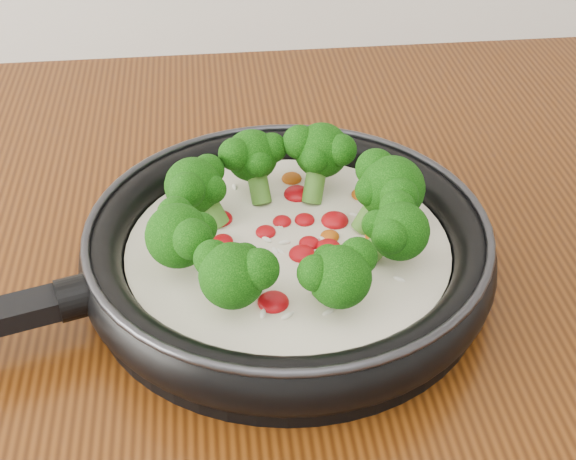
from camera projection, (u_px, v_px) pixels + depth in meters
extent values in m
cylinder|color=black|center=(288.00, 272.00, 0.67)|extent=(0.40, 0.40, 0.01)
torus|color=black|center=(288.00, 249.00, 0.66)|extent=(0.42, 0.42, 0.04)
torus|color=#2D2D33|center=(288.00, 226.00, 0.65)|extent=(0.40, 0.40, 0.01)
cylinder|color=black|center=(78.00, 297.00, 0.60)|extent=(0.04, 0.04, 0.03)
cylinder|color=white|center=(288.00, 256.00, 0.66)|extent=(0.33, 0.33, 0.02)
ellipsoid|color=#AA080E|center=(409.00, 236.00, 0.66)|extent=(0.02, 0.02, 0.01)
ellipsoid|color=#AA080E|center=(348.00, 251.00, 0.65)|extent=(0.02, 0.02, 0.01)
ellipsoid|color=#B24B0B|center=(378.00, 236.00, 0.66)|extent=(0.03, 0.03, 0.01)
ellipsoid|color=#AA080E|center=(328.00, 247.00, 0.65)|extent=(0.03, 0.03, 0.01)
ellipsoid|color=#AA080E|center=(273.00, 302.00, 0.60)|extent=(0.03, 0.03, 0.01)
ellipsoid|color=#B24B0B|center=(361.00, 195.00, 0.71)|extent=(0.02, 0.02, 0.01)
ellipsoid|color=#AA080E|center=(335.00, 221.00, 0.68)|extent=(0.03, 0.03, 0.01)
ellipsoid|color=#AA080E|center=(305.00, 220.00, 0.68)|extent=(0.02, 0.02, 0.01)
ellipsoid|color=#B24B0B|center=(292.00, 179.00, 0.73)|extent=(0.03, 0.03, 0.01)
ellipsoid|color=#AA080E|center=(266.00, 232.00, 0.67)|extent=(0.02, 0.02, 0.01)
ellipsoid|color=#AA080E|center=(309.00, 243.00, 0.66)|extent=(0.02, 0.02, 0.01)
ellipsoid|color=#B24B0B|center=(346.00, 273.00, 0.63)|extent=(0.02, 0.02, 0.01)
ellipsoid|color=#AA080E|center=(282.00, 221.00, 0.68)|extent=(0.02, 0.02, 0.01)
ellipsoid|color=#AA080E|center=(220.00, 219.00, 0.68)|extent=(0.03, 0.03, 0.01)
ellipsoid|color=#B24B0B|center=(330.00, 236.00, 0.66)|extent=(0.02, 0.02, 0.01)
ellipsoid|color=#AA080E|center=(297.00, 194.00, 0.71)|extent=(0.03, 0.03, 0.01)
ellipsoid|color=#AA080E|center=(223.00, 241.00, 0.66)|extent=(0.02, 0.02, 0.01)
ellipsoid|color=#B24B0B|center=(325.00, 289.00, 0.61)|extent=(0.02, 0.02, 0.01)
ellipsoid|color=#AA080E|center=(302.00, 254.00, 0.64)|extent=(0.02, 0.02, 0.01)
ellipsoid|color=white|center=(287.00, 316.00, 0.59)|extent=(0.01, 0.01, 0.00)
ellipsoid|color=white|center=(284.00, 242.00, 0.66)|extent=(0.01, 0.01, 0.00)
ellipsoid|color=white|center=(298.00, 259.00, 0.64)|extent=(0.01, 0.01, 0.00)
ellipsoid|color=white|center=(367.00, 254.00, 0.65)|extent=(0.01, 0.01, 0.00)
ellipsoid|color=white|center=(222.00, 248.00, 0.65)|extent=(0.01, 0.01, 0.00)
ellipsoid|color=white|center=(263.00, 314.00, 0.59)|extent=(0.01, 0.01, 0.00)
ellipsoid|color=white|center=(334.00, 248.00, 0.65)|extent=(0.01, 0.01, 0.00)
ellipsoid|color=white|center=(235.00, 294.00, 0.60)|extent=(0.01, 0.01, 0.00)
ellipsoid|color=white|center=(306.00, 185.00, 0.73)|extent=(0.01, 0.01, 0.00)
ellipsoid|color=white|center=(235.00, 187.00, 0.72)|extent=(0.01, 0.01, 0.00)
ellipsoid|color=white|center=(279.00, 226.00, 0.68)|extent=(0.01, 0.01, 0.00)
ellipsoid|color=white|center=(328.00, 312.00, 0.59)|extent=(0.01, 0.01, 0.00)
ellipsoid|color=white|center=(399.00, 279.00, 0.62)|extent=(0.01, 0.01, 0.00)
ellipsoid|color=white|center=(323.00, 240.00, 0.66)|extent=(0.01, 0.01, 0.00)
ellipsoid|color=white|center=(291.00, 315.00, 0.59)|extent=(0.01, 0.01, 0.00)
ellipsoid|color=white|center=(267.00, 239.00, 0.66)|extent=(0.01, 0.01, 0.00)
ellipsoid|color=white|center=(308.00, 276.00, 0.63)|extent=(0.01, 0.01, 0.00)
ellipsoid|color=white|center=(245.00, 254.00, 0.64)|extent=(0.01, 0.01, 0.00)
ellipsoid|color=white|center=(275.00, 251.00, 0.65)|extent=(0.01, 0.01, 0.00)
ellipsoid|color=white|center=(281.00, 252.00, 0.65)|extent=(0.01, 0.01, 0.00)
ellipsoid|color=white|center=(354.00, 215.00, 0.69)|extent=(0.01, 0.01, 0.00)
cylinder|color=#548F2F|center=(371.00, 212.00, 0.67)|extent=(0.04, 0.02, 0.04)
sphere|color=black|center=(392.00, 189.00, 0.66)|extent=(0.07, 0.07, 0.05)
sphere|color=black|center=(376.00, 169.00, 0.67)|extent=(0.04, 0.04, 0.03)
sphere|color=black|center=(399.00, 196.00, 0.64)|extent=(0.04, 0.04, 0.03)
sphere|color=black|center=(371.00, 191.00, 0.65)|extent=(0.03, 0.03, 0.03)
cylinder|color=#548F2F|center=(315.00, 181.00, 0.70)|extent=(0.03, 0.04, 0.04)
sphere|color=black|center=(322.00, 150.00, 0.70)|extent=(0.06, 0.06, 0.05)
sphere|color=black|center=(300.00, 142.00, 0.70)|extent=(0.04, 0.04, 0.03)
sphere|color=black|center=(341.00, 150.00, 0.69)|extent=(0.03, 0.03, 0.03)
sphere|color=black|center=(315.00, 159.00, 0.69)|extent=(0.03, 0.03, 0.02)
cylinder|color=#548F2F|center=(259.00, 184.00, 0.70)|extent=(0.03, 0.04, 0.04)
sphere|color=black|center=(252.00, 155.00, 0.70)|extent=(0.06, 0.06, 0.05)
sphere|color=black|center=(235.00, 154.00, 0.69)|extent=(0.04, 0.04, 0.03)
sphere|color=black|center=(272.00, 148.00, 0.70)|extent=(0.03, 0.03, 0.03)
sphere|color=black|center=(259.00, 164.00, 0.69)|extent=(0.03, 0.03, 0.02)
cylinder|color=#548F2F|center=(211.00, 208.00, 0.67)|extent=(0.04, 0.03, 0.04)
sphere|color=black|center=(193.00, 186.00, 0.67)|extent=(0.06, 0.06, 0.05)
sphere|color=black|center=(187.00, 190.00, 0.65)|extent=(0.04, 0.04, 0.03)
sphere|color=black|center=(208.00, 170.00, 0.68)|extent=(0.03, 0.03, 0.03)
sphere|color=black|center=(212.00, 189.00, 0.66)|extent=(0.03, 0.03, 0.02)
cylinder|color=#548F2F|center=(201.00, 251.00, 0.62)|extent=(0.04, 0.03, 0.04)
sphere|color=black|center=(178.00, 236.00, 0.61)|extent=(0.06, 0.06, 0.05)
sphere|color=black|center=(192.00, 239.00, 0.59)|extent=(0.04, 0.04, 0.03)
sphere|color=black|center=(175.00, 215.00, 0.62)|extent=(0.04, 0.04, 0.03)
sphere|color=black|center=(201.00, 228.00, 0.61)|extent=(0.03, 0.03, 0.02)
cylinder|color=#548F2F|center=(244.00, 282.00, 0.60)|extent=(0.03, 0.04, 0.04)
sphere|color=black|center=(232.00, 276.00, 0.57)|extent=(0.06, 0.06, 0.05)
sphere|color=black|center=(259.00, 269.00, 0.57)|extent=(0.04, 0.04, 0.03)
sphere|color=black|center=(213.00, 259.00, 0.58)|extent=(0.03, 0.03, 0.03)
sphere|color=black|center=(245.00, 259.00, 0.58)|extent=(0.03, 0.03, 0.02)
cylinder|color=#548F2F|center=(328.00, 283.00, 0.59)|extent=(0.03, 0.04, 0.04)
sphere|color=black|center=(340.00, 277.00, 0.57)|extent=(0.06, 0.06, 0.05)
sphere|color=black|center=(358.00, 257.00, 0.58)|extent=(0.04, 0.04, 0.03)
sphere|color=black|center=(316.00, 273.00, 0.56)|extent=(0.03, 0.03, 0.03)
sphere|color=black|center=(328.00, 260.00, 0.58)|extent=(0.03, 0.03, 0.02)
cylinder|color=#548F2F|center=(376.00, 247.00, 0.63)|extent=(0.04, 0.03, 0.04)
sphere|color=black|center=(400.00, 231.00, 0.61)|extent=(0.06, 0.06, 0.05)
sphere|color=black|center=(397.00, 208.00, 0.62)|extent=(0.04, 0.04, 0.03)
sphere|color=black|center=(390.00, 237.00, 0.60)|extent=(0.03, 0.03, 0.03)
sphere|color=black|center=(376.00, 224.00, 0.62)|extent=(0.03, 0.03, 0.02)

